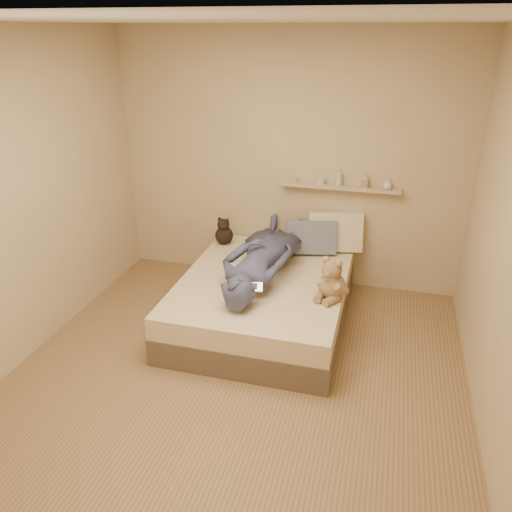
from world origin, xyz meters
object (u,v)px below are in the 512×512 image
(pillow_cream, at_px, (335,232))
(person, at_px, (263,255))
(teddy_bear, at_px, (331,282))
(wall_shelf, at_px, (340,187))
(game_console, at_px, (251,287))
(dark_plush, at_px, (224,233))
(pillow_grey, at_px, (311,237))
(bed, at_px, (264,300))

(pillow_cream, height_order, person, pillow_cream)
(teddy_bear, bearing_deg, wall_shelf, 94.63)
(game_console, relative_size, dark_plush, 0.68)
(teddy_bear, relative_size, wall_shelf, 0.32)
(game_console, xyz_separation_m, teddy_bear, (0.62, 0.29, -0.01))
(teddy_bear, xyz_separation_m, dark_plush, (-1.25, 0.89, -0.03))
(game_console, bearing_deg, wall_shelf, 69.27)
(game_console, bearing_deg, dark_plush, 118.23)
(pillow_cream, distance_m, pillow_grey, 0.26)
(teddy_bear, xyz_separation_m, person, (-0.67, 0.30, 0.04))
(wall_shelf, bearing_deg, game_console, -110.73)
(pillow_cream, height_order, wall_shelf, wall_shelf)
(person, bearing_deg, wall_shelf, -121.57)
(teddy_bear, height_order, pillow_grey, teddy_bear)
(game_console, relative_size, person, 0.12)
(teddy_bear, height_order, dark_plush, teddy_bear)
(teddy_bear, bearing_deg, dark_plush, 144.72)
(bed, bearing_deg, wall_shelf, 58.82)
(pillow_cream, bearing_deg, person, -127.68)
(bed, distance_m, wall_shelf, 1.38)
(pillow_grey, xyz_separation_m, person, (-0.35, -0.60, 0.02))
(pillow_grey, xyz_separation_m, wall_shelf, (0.23, 0.22, 0.48))
(game_console, relative_size, wall_shelf, 0.17)
(game_console, xyz_separation_m, person, (-0.05, 0.58, 0.03))
(dark_plush, xyz_separation_m, pillow_grey, (0.93, 0.02, 0.04))
(dark_plush, bearing_deg, pillow_cream, 7.73)
(game_console, relative_size, teddy_bear, 0.53)
(person, xyz_separation_m, wall_shelf, (0.58, 0.82, 0.46))
(bed, xyz_separation_m, wall_shelf, (0.55, 0.91, 0.88))
(pillow_cream, relative_size, pillow_grey, 1.10)
(pillow_cream, bearing_deg, wall_shelf, 83.32)
(person, relative_size, wall_shelf, 1.35)
(dark_plush, distance_m, person, 0.83)
(game_console, height_order, person, person)
(dark_plush, height_order, pillow_grey, pillow_grey)
(teddy_bear, height_order, wall_shelf, wall_shelf)
(pillow_cream, bearing_deg, teddy_bear, -84.52)
(wall_shelf, bearing_deg, dark_plush, -168.55)
(dark_plush, height_order, wall_shelf, wall_shelf)
(dark_plush, bearing_deg, pillow_grey, 1.00)
(game_console, xyz_separation_m, pillow_cream, (0.52, 1.33, 0.03))
(game_console, xyz_separation_m, dark_plush, (-0.63, 1.17, -0.04))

